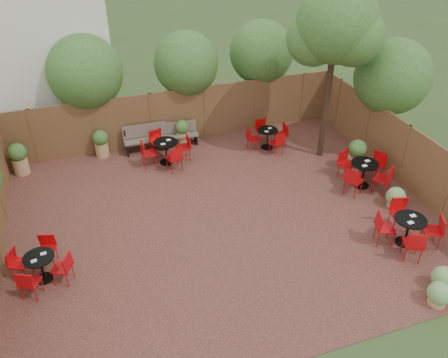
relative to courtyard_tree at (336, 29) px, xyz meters
name	(u,v)px	position (x,y,z in m)	size (l,w,h in m)	color
ground	(224,218)	(-4.39, -2.28, -4.43)	(80.00, 80.00, 0.00)	#354F23
courtyard_paving	(224,217)	(-4.39, -2.28, -4.42)	(12.00, 10.00, 0.02)	#3D1C19
fence_back	(179,116)	(-4.39, 2.72, -3.43)	(12.00, 0.08, 2.00)	brown
fence_right	(404,154)	(1.61, -2.28, -3.43)	(0.08, 10.00, 2.00)	brown
neighbour_building	(30,21)	(-8.89, 5.72, -0.43)	(5.00, 4.00, 8.00)	silver
overhang_foliage	(152,102)	(-5.70, 0.38, -1.70)	(15.86, 10.81, 2.60)	#33611F
courtyard_tree	(336,29)	(0.00, 0.00, 0.00)	(2.68, 2.58, 5.85)	black
park_bench_left	(146,138)	(-5.73, 2.35, -3.91)	(1.56, 0.53, 0.96)	brown
park_bench_right	(178,134)	(-4.55, 2.34, -3.96)	(1.43, 0.55, 0.87)	brown
bistro_tables	(266,184)	(-2.83, -1.69, -3.95)	(11.31, 7.87, 0.96)	black
planters	(168,148)	(-5.16, 1.25, -3.84)	(11.18, 4.23, 1.10)	tan
low_shrubs	(422,249)	(-0.11, -5.54, -4.11)	(1.95, 4.08, 0.63)	tan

